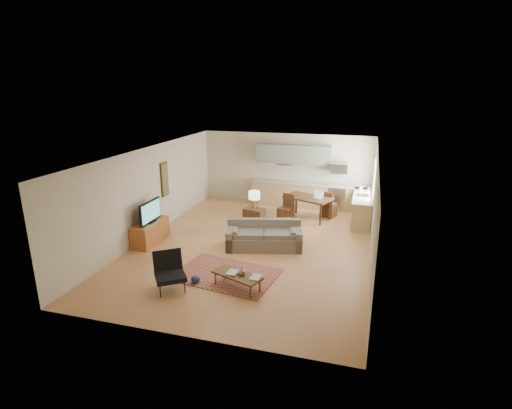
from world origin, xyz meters
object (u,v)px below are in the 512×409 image
(tv_credenza, at_px, (150,232))
(console_table, at_px, (254,220))
(sofa, at_px, (264,235))
(armchair, at_px, (170,273))
(coffee_table, at_px, (237,281))
(dining_table, at_px, (308,208))

(tv_credenza, relative_size, console_table, 1.89)
(console_table, bearing_deg, tv_credenza, -133.10)
(sofa, bearing_deg, console_table, 102.71)
(armchair, distance_m, tv_credenza, 3.06)
(coffee_table, relative_size, armchair, 1.38)
(coffee_table, height_order, armchair, armchair)
(armchair, height_order, console_table, armchair)
(tv_credenza, bearing_deg, armchair, -51.48)
(sofa, xyz_separation_m, tv_credenza, (-3.31, -0.52, -0.06))
(armchair, xyz_separation_m, dining_table, (2.19, 5.80, -0.04))
(armchair, xyz_separation_m, tv_credenza, (-1.91, 2.40, -0.11))
(sofa, height_order, dining_table, dining_table)
(dining_table, bearing_deg, sofa, -83.58)
(armchair, height_order, dining_table, armchair)
(armchair, xyz_separation_m, console_table, (0.74, 4.19, -0.06))
(coffee_table, relative_size, dining_table, 0.76)
(armchair, bearing_deg, coffee_table, -17.98)
(coffee_table, distance_m, tv_credenza, 3.84)
(dining_table, bearing_deg, coffee_table, -76.52)
(coffee_table, bearing_deg, sofa, 111.98)
(sofa, distance_m, coffee_table, 2.44)
(console_table, bearing_deg, dining_table, 60.75)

